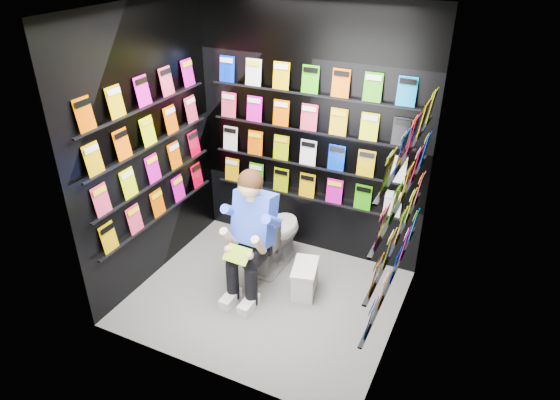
% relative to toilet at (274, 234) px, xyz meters
% --- Properties ---
extents(floor, '(2.40, 2.40, 0.00)m').
position_rel_toilet_xyz_m(floor, '(0.17, -0.52, -0.37)').
color(floor, '#61605E').
rests_on(floor, ground).
extents(ceiling, '(2.40, 2.40, 0.00)m').
position_rel_toilet_xyz_m(ceiling, '(0.17, -0.52, 2.23)').
color(ceiling, white).
rests_on(ceiling, floor).
extents(wall_back, '(2.40, 0.04, 2.60)m').
position_rel_toilet_xyz_m(wall_back, '(0.17, 0.48, 0.93)').
color(wall_back, black).
rests_on(wall_back, floor).
extents(wall_front, '(2.40, 0.04, 2.60)m').
position_rel_toilet_xyz_m(wall_front, '(0.17, -1.52, 0.93)').
color(wall_front, black).
rests_on(wall_front, floor).
extents(wall_left, '(0.04, 2.00, 2.60)m').
position_rel_toilet_xyz_m(wall_left, '(-1.03, -0.52, 0.93)').
color(wall_left, black).
rests_on(wall_left, floor).
extents(wall_right, '(0.04, 2.00, 2.60)m').
position_rel_toilet_xyz_m(wall_right, '(1.37, -0.52, 0.93)').
color(wall_right, black).
rests_on(wall_right, floor).
extents(comics_back, '(2.10, 0.06, 1.37)m').
position_rel_toilet_xyz_m(comics_back, '(0.17, 0.45, 0.94)').
color(comics_back, '#D75400').
rests_on(comics_back, wall_back).
extents(comics_left, '(0.06, 1.70, 1.37)m').
position_rel_toilet_xyz_m(comics_left, '(-1.00, -0.52, 0.94)').
color(comics_left, '#D75400').
rests_on(comics_left, wall_left).
extents(comics_right, '(0.06, 1.70, 1.37)m').
position_rel_toilet_xyz_m(comics_right, '(1.34, -0.52, 0.94)').
color(comics_right, '#D75400').
rests_on(comics_right, wall_right).
extents(toilet, '(0.45, 0.77, 0.73)m').
position_rel_toilet_xyz_m(toilet, '(0.00, 0.00, 0.00)').
color(toilet, white).
rests_on(toilet, floor).
extents(longbox, '(0.29, 0.41, 0.28)m').
position_rel_toilet_xyz_m(longbox, '(0.47, -0.28, -0.23)').
color(longbox, silver).
rests_on(longbox, floor).
extents(longbox_lid, '(0.31, 0.43, 0.03)m').
position_rel_toilet_xyz_m(longbox_lid, '(0.47, -0.28, -0.08)').
color(longbox_lid, silver).
rests_on(longbox_lid, longbox).
extents(reader, '(0.54, 0.77, 1.37)m').
position_rel_toilet_xyz_m(reader, '(0.00, -0.38, 0.40)').
color(reader, blue).
rests_on(reader, toilet).
extents(held_comic, '(0.24, 0.15, 0.10)m').
position_rel_toilet_xyz_m(held_comic, '(0.00, -0.73, 0.21)').
color(held_comic, green).
rests_on(held_comic, reader).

